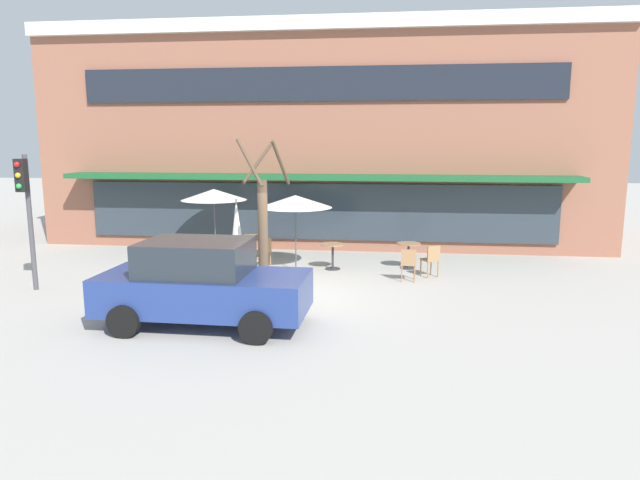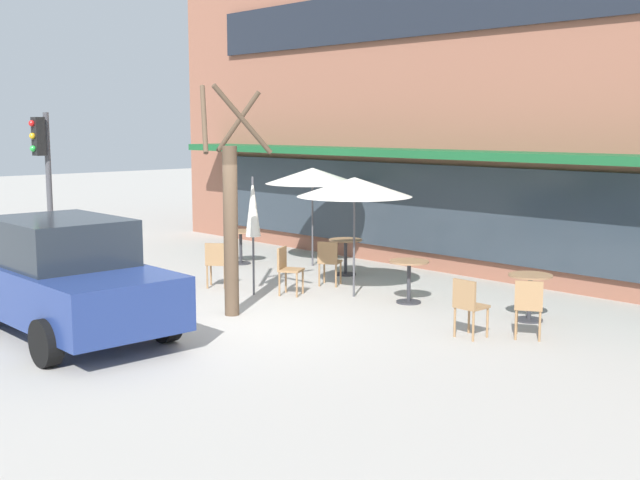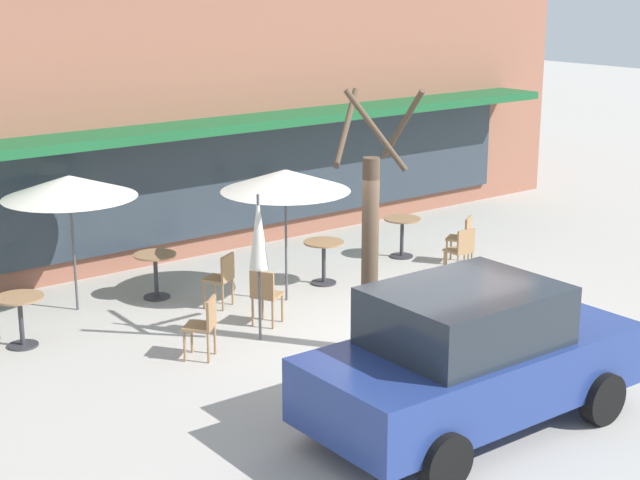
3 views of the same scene
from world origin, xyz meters
The scene contains 17 objects.
ground_plane centered at (0.00, 0.00, 0.00)m, with size 80.00×80.00×0.00m, color #ADA8A0.
building_facade centered at (0.00, 9.97, 3.85)m, with size 19.85×9.10×7.71m.
cafe_table_near_wall centered at (-1.82, 4.28, 0.52)m, with size 0.70×0.70×0.76m.
cafe_table_streetside centered at (-4.43, 3.53, 0.52)m, with size 0.70×0.70×0.76m.
cafe_table_by_tree centered at (3.05, 3.56, 0.52)m, with size 0.70×0.70×0.76m.
cafe_table_mid_patio centered at (0.85, 3.17, 0.52)m, with size 0.70×0.70×0.76m.
patio_umbrella_green_folded centered at (-0.19, 2.85, 2.02)m, with size 2.10×2.10×2.20m.
patio_umbrella_cream_folded centered at (-3.12, 4.54, 2.02)m, with size 2.10×2.10×2.20m.
patio_umbrella_corner_open centered at (-1.58, 1.61, 1.63)m, with size 0.28×0.28×2.20m.
cafe_chair_0 centered at (-1.16, 2.07, 0.53)m, with size 0.54×0.54×0.89m.
cafe_chair_1 centered at (3.65, 2.57, 0.53)m, with size 0.55×0.55×0.89m.
cafe_chair_2 centered at (3.01, 1.97, 0.53)m, with size 0.41×0.41×0.89m.
cafe_chair_3 centered at (-1.21, 3.20, 0.53)m, with size 0.55×0.55×0.89m.
cafe_chair_4 centered at (-2.59, 1.50, 0.53)m, with size 0.57×0.57×0.89m.
parked_sedan centered at (-1.26, -2.26, 0.88)m, with size 4.23×2.08×1.76m.
street_tree centered at (-0.57, 0.33, 1.65)m, with size 1.22×1.17×3.78m.
traffic_light_pole centered at (-6.40, -0.15, 2.30)m, with size 0.26×0.44×3.40m.
Camera 2 is at (9.87, -7.57, 3.12)m, focal length 45.00 mm.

